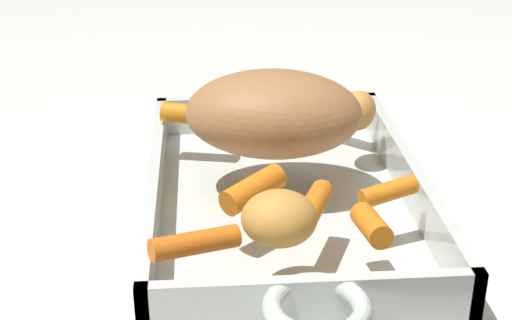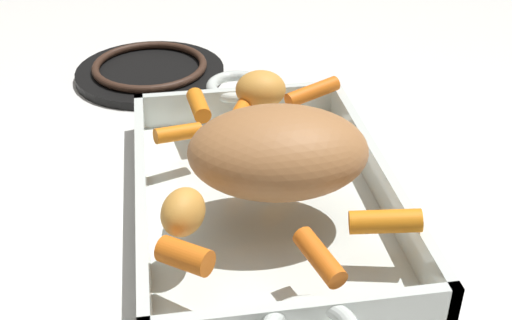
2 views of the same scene
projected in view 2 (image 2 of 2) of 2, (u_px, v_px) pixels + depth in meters
The scene contains 14 objects.
ground_plane at pixel (264, 209), 0.65m from camera, with size 2.38×2.38×0.00m, color white.
roasting_dish at pixel (264, 198), 0.65m from camera, with size 0.47×0.24×0.04m.
pork_roast at pixel (278, 152), 0.59m from camera, with size 0.16×0.11×0.08m, color #A97041.
baby_carrot_northeast at pixel (319, 257), 0.51m from camera, with size 0.02×0.02×0.05m, color orange.
baby_carrot_short at pixel (185, 256), 0.51m from camera, with size 0.02×0.02×0.04m, color orange.
baby_carrot_southwest at pixel (199, 105), 0.72m from camera, with size 0.02×0.02×0.04m, color orange.
baby_carrot_northwest at pixel (238, 116), 0.70m from camera, with size 0.02×0.02×0.06m, color orange.
baby_carrot_southeast at pixel (285, 125), 0.68m from camera, with size 0.02×0.02×0.06m, color orange.
baby_carrot_center_right at pixel (385, 221), 0.55m from camera, with size 0.02×0.02×0.06m, color orange.
baby_carrot_long at pixel (178, 133), 0.68m from camera, with size 0.02×0.02×0.05m, color orange.
baby_carrot_center_left at pixel (312, 92), 0.75m from camera, with size 0.02×0.02×0.07m, color orange.
potato_golden_large at pixel (261, 90), 0.73m from camera, with size 0.06×0.05×0.04m, color gold.
potato_golden_small at pixel (183, 212), 0.54m from camera, with size 0.05×0.03×0.04m, color gold.
stove_burner_rear at pixel (150, 70), 0.91m from camera, with size 0.20×0.20×0.02m.
Camera 2 is at (0.52, -0.09, 0.39)m, focal length 47.12 mm.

